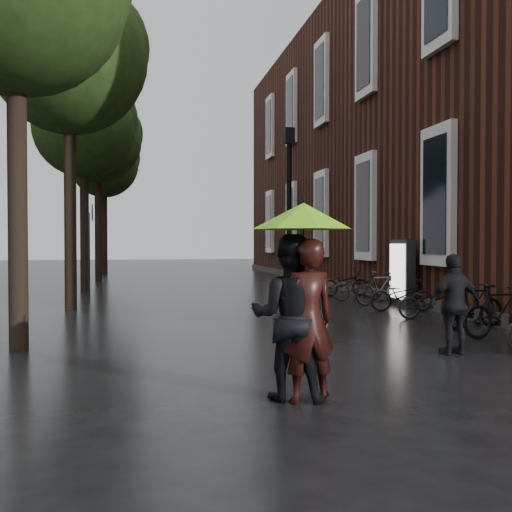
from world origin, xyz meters
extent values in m
plane|color=black|center=(0.00, 0.00, 0.00)|extent=(120.00, 120.00, 0.00)
cube|color=#38160F|center=(10.50, 19.50, 6.00)|extent=(10.00, 33.00, 12.00)
cube|color=silver|center=(5.45, 10.50, 3.00)|extent=(0.25, 1.60, 3.60)
cube|color=black|center=(5.35, 10.50, 3.00)|extent=(0.10, 1.20, 3.00)
cube|color=silver|center=(5.45, 15.50, 3.00)|extent=(0.25, 1.60, 3.60)
cube|color=black|center=(5.35, 15.50, 3.00)|extent=(0.10, 1.20, 3.00)
cube|color=silver|center=(5.45, 15.50, 8.50)|extent=(0.25, 1.60, 3.60)
cube|color=black|center=(5.35, 15.50, 8.50)|extent=(0.10, 1.20, 3.00)
cube|color=silver|center=(5.45, 20.50, 3.00)|extent=(0.25, 1.60, 3.60)
cube|color=black|center=(5.35, 20.50, 3.00)|extent=(0.10, 1.20, 3.00)
cube|color=silver|center=(5.45, 20.50, 8.50)|extent=(0.25, 1.60, 3.60)
cube|color=black|center=(5.35, 20.50, 8.50)|extent=(0.10, 1.20, 3.00)
cube|color=silver|center=(5.45, 25.50, 3.00)|extent=(0.25, 1.60, 3.60)
cube|color=black|center=(5.35, 25.50, 3.00)|extent=(0.10, 1.20, 3.00)
cube|color=silver|center=(5.45, 25.50, 8.50)|extent=(0.25, 1.60, 3.60)
cube|color=black|center=(5.35, 25.50, 8.50)|extent=(0.10, 1.20, 3.00)
cube|color=silver|center=(5.45, 30.50, 3.00)|extent=(0.25, 1.60, 3.60)
cube|color=black|center=(5.35, 30.50, 3.00)|extent=(0.10, 1.20, 3.00)
cube|color=silver|center=(5.45, 30.50, 8.50)|extent=(0.25, 1.60, 3.60)
cube|color=black|center=(5.35, 30.50, 8.50)|extent=(0.10, 1.20, 3.00)
cube|color=#3F3833|center=(5.60, 19.50, 0.15)|extent=(0.40, 33.00, 0.30)
cylinder|color=black|center=(-4.10, 7.00, 2.25)|extent=(0.32, 0.32, 4.51)
cylinder|color=black|center=(-3.90, 13.00, 2.48)|extent=(0.32, 0.32, 4.95)
cylinder|color=black|center=(-4.05, 19.00, 2.20)|extent=(0.32, 0.32, 4.40)
cylinder|color=black|center=(-3.95, 25.00, 2.39)|extent=(0.32, 0.32, 4.79)
cylinder|color=black|center=(-4.00, 31.00, 2.28)|extent=(0.32, 0.32, 4.57)
imported|color=black|center=(-0.24, 2.84, 0.92)|extent=(0.74, 0.55, 1.85)
imported|color=black|center=(-0.40, 3.01, 0.95)|extent=(1.11, 0.99, 1.90)
cylinder|color=black|center=(-0.25, 2.96, 1.35)|extent=(0.02, 0.02, 1.51)
cone|color=#85ED19|center=(-0.25, 2.96, 2.11)|extent=(1.19, 1.19, 0.30)
cylinder|color=black|center=(-0.25, 2.96, 2.30)|extent=(0.02, 0.02, 0.08)
imported|color=black|center=(2.88, 5.16, 0.81)|extent=(1.00, 0.52, 1.62)
imported|color=black|center=(4.57, 6.47, 0.51)|extent=(1.74, 0.71, 1.02)
imported|color=black|center=(4.75, 7.70, 0.49)|extent=(1.69, 0.83, 0.98)
imported|color=black|center=(4.63, 9.36, 0.41)|extent=(1.59, 0.66, 0.82)
imported|color=black|center=(4.61, 10.88, 0.42)|extent=(1.70, 0.89, 0.85)
imported|color=black|center=(4.67, 12.44, 0.49)|extent=(1.71, 0.81, 0.99)
imported|color=black|center=(4.53, 13.87, 0.43)|extent=(1.62, 0.57, 0.85)
imported|color=black|center=(4.66, 15.39, 0.44)|extent=(1.73, 0.80, 0.88)
cube|color=black|center=(5.18, 12.09, 0.94)|extent=(0.26, 1.25, 1.88)
cube|color=silver|center=(5.04, 12.09, 0.99)|extent=(0.04, 1.05, 1.54)
cylinder|color=black|center=(1.56, 10.78, 2.17)|extent=(0.13, 0.13, 4.33)
cube|color=black|center=(1.56, 10.78, 4.44)|extent=(0.24, 0.24, 0.38)
sphere|color=#FFE5B2|center=(1.56, 10.78, 4.44)|extent=(0.20, 0.20, 0.20)
cylinder|color=#262628|center=(-3.77, 17.44, 1.41)|extent=(0.07, 0.07, 2.81)
cylinder|color=navy|center=(-3.66, 17.44, 2.81)|extent=(0.03, 0.56, 0.56)
camera|label=1|loc=(-2.10, -3.64, 1.81)|focal=42.00mm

